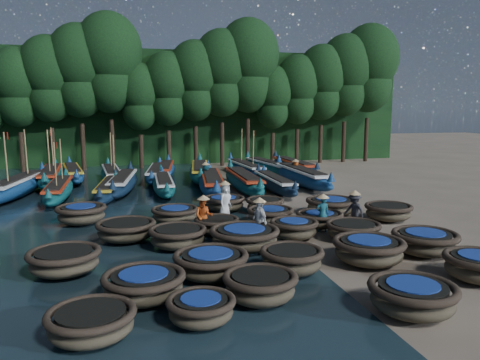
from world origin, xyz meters
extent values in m
plane|color=#80715E|center=(0.00, 0.00, 0.00)|extent=(120.00, 120.00, 0.00)
cube|color=black|center=(0.00, 23.50, 5.00)|extent=(40.00, 3.00, 10.00)
ellipsoid|color=brown|center=(-6.71, -9.53, 0.31)|extent=(2.29, 2.29, 0.62)
torus|color=#3C2F23|center=(-6.71, -9.53, 0.60)|extent=(2.02, 2.02, 0.19)
cylinder|color=black|center=(-6.71, -9.53, 0.64)|extent=(1.53, 1.53, 0.06)
ellipsoid|color=brown|center=(-4.23, -9.36, 0.29)|extent=(1.67, 1.67, 0.59)
torus|color=#3C2F23|center=(-4.23, -9.36, 0.57)|extent=(1.69, 1.69, 0.18)
cylinder|color=black|center=(-4.23, -9.36, 0.61)|extent=(1.27, 1.27, 0.05)
cylinder|color=navy|center=(-4.23, -9.36, 0.64)|extent=(0.97, 0.97, 0.04)
ellipsoid|color=brown|center=(-2.52, -8.50, 0.35)|extent=(1.86, 1.86, 0.70)
torus|color=#3C2F23|center=(-2.52, -8.50, 0.68)|extent=(2.02, 2.02, 0.21)
cylinder|color=black|center=(-2.52, -8.50, 0.72)|extent=(1.51, 1.51, 0.06)
ellipsoid|color=brown|center=(0.94, -10.11, 0.36)|extent=(2.30, 2.30, 0.72)
torus|color=#3C2F23|center=(0.94, -10.11, 0.70)|extent=(2.22, 2.22, 0.22)
cylinder|color=black|center=(0.94, -10.11, 0.74)|extent=(1.68, 1.68, 0.07)
cylinder|color=navy|center=(0.94, -10.11, 0.78)|extent=(1.29, 1.29, 0.04)
ellipsoid|color=brown|center=(4.18, -8.61, 0.36)|extent=(2.18, 2.18, 0.72)
torus|color=#3C2F23|center=(4.18, -8.61, 0.70)|extent=(2.08, 2.08, 0.22)
cylinder|color=black|center=(4.18, -8.61, 0.74)|extent=(1.56, 1.56, 0.07)
cylinder|color=navy|center=(4.18, -8.61, 0.79)|extent=(1.20, 1.20, 0.04)
ellipsoid|color=brown|center=(-5.49, -7.67, 0.34)|extent=(2.65, 2.65, 0.69)
torus|color=#3C2F23|center=(-5.49, -7.67, 0.66)|extent=(2.24, 2.24, 0.21)
cylinder|color=black|center=(-5.49, -7.67, 0.71)|extent=(1.70, 1.70, 0.06)
cylinder|color=navy|center=(-5.49, -7.67, 0.75)|extent=(1.31, 1.31, 0.04)
ellipsoid|color=brown|center=(-3.46, -6.43, 0.35)|extent=(2.55, 2.55, 0.71)
torus|color=#3C2F23|center=(-3.46, -6.43, 0.68)|extent=(2.31, 2.31, 0.21)
cylinder|color=black|center=(-3.46, -6.43, 0.73)|extent=(1.75, 1.75, 0.06)
cylinder|color=navy|center=(-3.46, -6.43, 0.77)|extent=(1.35, 1.35, 0.04)
ellipsoid|color=brown|center=(-0.97, -6.68, 0.36)|extent=(2.32, 2.32, 0.72)
torus|color=#3C2F23|center=(-0.97, -6.68, 0.69)|extent=(2.00, 2.00, 0.22)
cylinder|color=black|center=(-0.97, -6.68, 0.74)|extent=(1.50, 1.50, 0.07)
ellipsoid|color=brown|center=(1.78, -6.46, 0.38)|extent=(2.89, 2.89, 0.75)
torus|color=#3C2F23|center=(1.78, -6.46, 0.73)|extent=(2.38, 2.38, 0.23)
cylinder|color=black|center=(1.78, -6.46, 0.77)|extent=(1.81, 1.81, 0.07)
cylinder|color=navy|center=(1.78, -6.46, 0.82)|extent=(1.39, 1.39, 0.05)
ellipsoid|color=brown|center=(4.19, -6.03, 0.36)|extent=(2.74, 2.74, 0.73)
torus|color=#3C2F23|center=(4.19, -6.03, 0.71)|extent=(2.30, 2.30, 0.22)
cylinder|color=black|center=(4.19, -6.03, 0.75)|extent=(1.75, 1.75, 0.07)
cylinder|color=navy|center=(4.19, -6.03, 0.80)|extent=(1.34, 1.34, 0.04)
ellipsoid|color=brown|center=(-7.78, -5.05, 0.35)|extent=(2.53, 2.53, 0.70)
torus|color=#3C2F23|center=(-7.78, -5.05, 0.68)|extent=(2.24, 2.24, 0.21)
cylinder|color=black|center=(-7.78, -5.05, 0.72)|extent=(1.70, 1.70, 0.06)
ellipsoid|color=brown|center=(-4.09, -3.21, 0.35)|extent=(2.05, 2.05, 0.69)
torus|color=#3C2F23|center=(-4.09, -3.21, 0.67)|extent=(2.14, 2.14, 0.21)
cylinder|color=black|center=(-4.09, -3.21, 0.71)|extent=(1.62, 1.62, 0.06)
ellipsoid|color=brown|center=(-1.79, -4.02, 0.37)|extent=(3.05, 3.05, 0.74)
torus|color=#3C2F23|center=(-1.79, -4.02, 0.71)|extent=(2.53, 2.53, 0.22)
cylinder|color=black|center=(-1.79, -4.02, 0.76)|extent=(1.94, 1.94, 0.07)
cylinder|color=navy|center=(-1.79, -4.02, 0.80)|extent=(1.49, 1.49, 0.04)
ellipsoid|color=brown|center=(0.44, -3.09, 0.33)|extent=(2.31, 2.31, 0.67)
torus|color=#3C2F23|center=(0.44, -3.09, 0.65)|extent=(1.91, 1.91, 0.20)
cylinder|color=black|center=(0.44, -3.09, 0.69)|extent=(1.44, 1.44, 0.06)
cylinder|color=navy|center=(0.44, -3.09, 0.73)|extent=(1.10, 1.10, 0.04)
ellipsoid|color=brown|center=(2.61, -3.81, 0.31)|extent=(2.19, 2.19, 0.63)
torus|color=#3C2F23|center=(2.61, -3.81, 0.61)|extent=(2.12, 2.12, 0.19)
cylinder|color=black|center=(2.61, -3.81, 0.65)|extent=(1.62, 1.62, 0.06)
ellipsoid|color=brown|center=(-5.91, -1.77, 0.34)|extent=(2.69, 2.69, 0.68)
torus|color=#3C2F23|center=(-5.91, -1.77, 0.66)|extent=(2.30, 2.30, 0.21)
cylinder|color=black|center=(-5.91, -1.77, 0.70)|extent=(1.76, 1.76, 0.06)
ellipsoid|color=brown|center=(-2.34, -1.67, 0.30)|extent=(1.97, 1.97, 0.61)
torus|color=#3C2F23|center=(-2.34, -1.67, 0.59)|extent=(1.84, 1.84, 0.18)
cylinder|color=black|center=(-2.34, -1.67, 0.63)|extent=(1.39, 1.39, 0.06)
ellipsoid|color=brown|center=(0.25, -0.69, 0.33)|extent=(2.16, 2.16, 0.65)
torus|color=#3C2F23|center=(0.25, -0.69, 0.63)|extent=(2.06, 2.06, 0.20)
cylinder|color=black|center=(0.25, -0.69, 0.67)|extent=(1.56, 1.56, 0.06)
cylinder|color=navy|center=(0.25, -0.69, 0.71)|extent=(1.20, 1.20, 0.04)
ellipsoid|color=brown|center=(2.14, -1.68, 0.29)|extent=(2.47, 2.47, 0.59)
torus|color=#3C2F23|center=(2.14, -1.68, 0.57)|extent=(2.02, 2.02, 0.18)
cylinder|color=black|center=(2.14, -1.68, 0.61)|extent=(1.54, 1.54, 0.05)
cylinder|color=navy|center=(2.14, -1.68, 0.64)|extent=(1.19, 1.19, 0.04)
ellipsoid|color=brown|center=(5.64, -1.32, 0.34)|extent=(2.39, 2.39, 0.67)
torus|color=#3C2F23|center=(5.64, -1.32, 0.65)|extent=(2.15, 2.15, 0.20)
cylinder|color=black|center=(5.64, -1.32, 0.69)|extent=(1.63, 1.63, 0.06)
ellipsoid|color=brown|center=(-7.80, 1.36, 0.37)|extent=(2.06, 2.06, 0.74)
torus|color=#3C2F23|center=(-7.80, 1.36, 0.72)|extent=(2.20, 2.20, 0.22)
cylinder|color=black|center=(-7.80, 1.36, 0.76)|extent=(1.65, 1.65, 0.07)
cylinder|color=navy|center=(-7.80, 1.36, 0.80)|extent=(1.27, 1.27, 0.04)
ellipsoid|color=brown|center=(-3.78, 0.66, 0.31)|extent=(2.06, 2.06, 0.61)
torus|color=#3C2F23|center=(-3.78, 0.66, 0.59)|extent=(2.11, 2.11, 0.19)
cylinder|color=black|center=(-3.78, 0.66, 0.63)|extent=(1.61, 1.61, 0.06)
cylinder|color=navy|center=(-3.78, 0.66, 0.67)|extent=(1.24, 1.24, 0.04)
ellipsoid|color=brown|center=(-1.20, 2.41, 0.32)|extent=(2.27, 2.27, 0.64)
torus|color=#3C2F23|center=(-1.20, 2.41, 0.62)|extent=(2.12, 2.12, 0.19)
cylinder|color=black|center=(-1.20, 2.41, 0.65)|extent=(1.62, 1.62, 0.06)
cylinder|color=navy|center=(-1.20, 2.41, 0.69)|extent=(1.24, 1.24, 0.04)
ellipsoid|color=brown|center=(0.64, 1.43, 0.33)|extent=(2.21, 2.21, 0.66)
torus|color=#3C2F23|center=(0.64, 1.43, 0.64)|extent=(1.87, 1.87, 0.20)
cylinder|color=black|center=(0.64, 1.43, 0.68)|extent=(1.40, 1.40, 0.06)
ellipsoid|color=brown|center=(3.59, 0.31, 0.36)|extent=(2.73, 2.73, 0.72)
torus|color=#3C2F23|center=(3.59, 0.31, 0.70)|extent=(2.42, 2.42, 0.22)
cylinder|color=black|center=(3.59, 0.31, 0.74)|extent=(1.85, 1.85, 0.07)
cylinder|color=navy|center=(3.59, 0.31, 0.78)|extent=(1.42, 1.42, 0.04)
ellipsoid|color=navy|center=(-11.88, 9.00, 0.54)|extent=(2.91, 8.78, 1.08)
cone|color=navy|center=(-11.20, 13.16, 1.24)|extent=(0.48, 0.48, 0.65)
cube|color=silver|center=(-11.88, 9.00, 0.99)|extent=(2.19, 6.80, 0.13)
cube|color=black|center=(-11.88, 9.00, 1.08)|extent=(1.76, 5.90, 0.11)
cylinder|color=#997F4C|center=(-11.56, 10.26, 2.27)|extent=(0.08, 0.26, 3.02)
cylinder|color=#997F4C|center=(-12.03, 7.38, 2.27)|extent=(0.08, 0.26, 3.02)
plane|color=red|center=(-11.87, 7.36, 3.59)|extent=(0.00, 0.38, 0.38)
ellipsoid|color=#105C58|center=(-9.50, 7.53, 0.47)|extent=(1.38, 7.53, 0.94)
cone|color=#105C58|center=(-9.51, 11.20, 1.08)|extent=(0.41, 0.41, 0.56)
cone|color=#105C58|center=(-9.49, 3.86, 1.04)|extent=(0.41, 0.41, 0.47)
cube|color=#B23016|center=(-9.50, 7.53, 0.87)|extent=(1.01, 5.84, 0.11)
cube|color=black|center=(-9.50, 7.53, 0.94)|extent=(0.75, 5.08, 0.09)
cylinder|color=#997F4C|center=(-9.41, 8.66, 1.98)|extent=(0.07, 0.22, 2.63)
cylinder|color=#997F4C|center=(-9.41, 6.12, 1.98)|extent=(0.07, 0.22, 2.63)
plane|color=red|center=(-9.26, 6.12, 3.12)|extent=(0.00, 0.33, 0.33)
ellipsoid|color=#0F2137|center=(-6.81, 7.31, 0.45)|extent=(1.97, 7.23, 0.89)
cone|color=#0F2137|center=(-6.47, 10.77, 1.03)|extent=(0.39, 0.39, 0.54)
cone|color=#0F2137|center=(-7.15, 3.85, 0.98)|extent=(0.39, 0.39, 0.45)
cube|color=gold|center=(-6.81, 7.31, 0.82)|extent=(1.47, 5.59, 0.11)
cube|color=black|center=(-6.81, 7.31, 0.89)|extent=(1.16, 4.86, 0.09)
ellipsoid|color=#0F2137|center=(-6.03, 8.99, 0.50)|extent=(2.48, 8.19, 1.01)
cone|color=#0F2137|center=(-5.52, 12.89, 1.16)|extent=(0.44, 0.44, 0.61)
cone|color=#0F2137|center=(-6.53, 5.09, 1.11)|extent=(0.44, 0.44, 0.50)
cube|color=silver|center=(-6.03, 8.99, 0.93)|extent=(1.86, 6.34, 0.12)
cube|color=black|center=(-6.03, 8.99, 1.01)|extent=(1.48, 5.50, 0.10)
ellipsoid|color=#105C58|center=(-3.65, 8.11, 0.45)|extent=(1.54, 7.29, 0.91)
cone|color=#105C58|center=(-3.53, 11.65, 1.04)|extent=(0.40, 0.40, 0.54)
cone|color=#105C58|center=(-3.76, 4.58, 1.00)|extent=(0.40, 0.40, 0.45)
cube|color=silver|center=(-3.65, 8.11, 0.83)|extent=(1.14, 5.65, 0.11)
cube|color=black|center=(-3.65, 8.11, 0.91)|extent=(0.87, 4.91, 0.09)
ellipsoid|color=navy|center=(-0.85, 7.42, 0.53)|extent=(2.60, 8.68, 1.07)
cone|color=navy|center=(-0.33, 11.56, 1.23)|extent=(0.47, 0.47, 0.64)
cone|color=navy|center=(-1.37, 3.28, 1.18)|extent=(0.47, 0.47, 0.53)
cube|color=#B23016|center=(-0.85, 7.42, 0.98)|extent=(1.95, 6.72, 0.13)
cube|color=black|center=(-0.85, 7.42, 1.07)|extent=(1.55, 5.83, 0.11)
ellipsoid|color=#105C58|center=(1.19, 7.79, 0.53)|extent=(1.76, 8.50, 1.06)
cone|color=#105C58|center=(1.30, 11.91, 1.22)|extent=(0.47, 0.47, 0.63)
cone|color=#105C58|center=(1.07, 3.67, 1.16)|extent=(0.47, 0.47, 0.53)
cube|color=#B23016|center=(1.19, 7.79, 0.97)|extent=(1.29, 6.58, 0.13)
cube|color=black|center=(1.19, 7.79, 1.06)|extent=(0.98, 5.73, 0.11)
ellipsoid|color=#0F2137|center=(2.93, 6.95, 0.46)|extent=(1.37, 7.40, 0.92)
cone|color=#0F2137|center=(2.94, 10.55, 1.06)|extent=(0.41, 0.41, 0.55)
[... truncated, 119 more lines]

